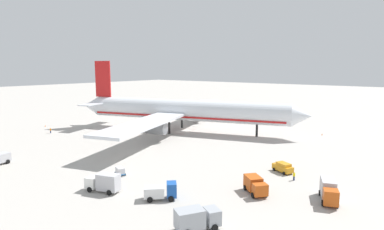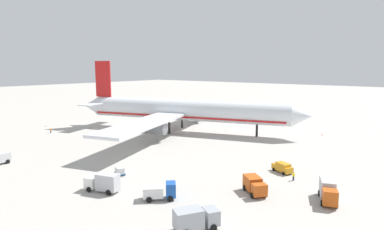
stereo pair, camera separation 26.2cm
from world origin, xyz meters
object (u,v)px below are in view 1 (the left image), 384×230
service_truck_5 (329,190)px  baggage_cart_0 (120,171)px  service_van (283,167)px  ground_worker_2 (294,176)px  traffic_cone_1 (45,126)px  ground_worker_1 (51,131)px  service_truck_3 (196,218)px  service_truck_2 (255,185)px  traffic_cone_2 (215,113)px  traffic_cone_0 (322,134)px  airliner (181,111)px  service_truck_1 (104,182)px  service_truck_4 (161,191)px

service_truck_5 → baggage_cart_0: size_ratio=2.07×
service_van → ground_worker_2: 4.64m
service_van → traffic_cone_1: 85.06m
service_truck_5 → ground_worker_1: 83.63m
service_truck_3 → service_truck_5: service_truck_5 is taller
service_truck_2 → service_van: bearing=92.1°
service_truck_2 → traffic_cone_2: bearing=128.0°
ground_worker_1 → traffic_cone_1: size_ratio=3.04×
ground_worker_1 → traffic_cone_0: ground_worker_1 is taller
service_truck_2 → ground_worker_2: size_ratio=3.33×
airliner → baggage_cart_0: (17.67, -39.94, -5.99)m
service_truck_5 → service_van: size_ratio=1.41×
service_truck_5 → baggage_cart_0: bearing=-161.2°
baggage_cart_0 → ground_worker_2: 32.93m
airliner → ground_worker_1: size_ratio=47.26×
service_truck_3 → traffic_cone_2: service_truck_3 is taller
service_truck_5 → traffic_cone_2: 95.01m
airliner → traffic_cone_0: airliner is taller
service_truck_2 → ground_worker_2: 10.35m
service_truck_1 → service_truck_2: bearing=36.5°
ground_worker_2 → baggage_cart_0: bearing=-147.6°
service_truck_5 → airliner: bearing=152.2°
service_truck_4 → baggage_cart_0: 14.74m
airliner → service_van: airliner is taller
baggage_cart_0 → traffic_cone_2: baggage_cart_0 is taller
service_truck_5 → traffic_cone_0: bearing=106.7°
baggage_cart_0 → service_van: bearing=40.4°
service_truck_1 → service_truck_2: size_ratio=1.16×
service_truck_3 → baggage_cart_0: 25.60m
service_truck_2 → airliner: bearing=142.9°
airliner → ground_worker_2: (45.47, -22.29, -5.96)m
service_truck_5 → ground_worker_2: (-7.51, 5.61, -0.88)m
service_truck_2 → traffic_cone_0: size_ratio=9.84×
ground_worker_2 → traffic_cone_0: size_ratio=2.96×
baggage_cart_0 → traffic_cone_1: 62.82m
airliner → ground_worker_1: (-30.65, -27.92, -5.94)m
service_truck_1 → traffic_cone_0: service_truck_1 is taller
service_truck_5 → traffic_cone_0: size_ratio=12.03×
service_truck_1 → service_van: (19.72, 27.99, -0.64)m
service_truck_2 → traffic_cone_2: service_truck_2 is taller
ground_worker_2 → traffic_cone_0: ground_worker_2 is taller
service_truck_1 → traffic_cone_2: service_truck_1 is taller
service_truck_1 → ground_worker_2: (23.13, 24.86, -0.84)m
ground_worker_2 → traffic_cone_2: size_ratio=2.96×
ground_worker_1 → ground_worker_2: bearing=4.2°
service_van → ground_worker_1: bearing=-173.1°
service_truck_1 → traffic_cone_1: (-65.23, 23.87, -1.39)m
service_van → service_truck_5: bearing=-38.7°
ground_worker_2 → traffic_cone_2: 85.75m
service_truck_2 → service_van: size_ratio=1.15×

